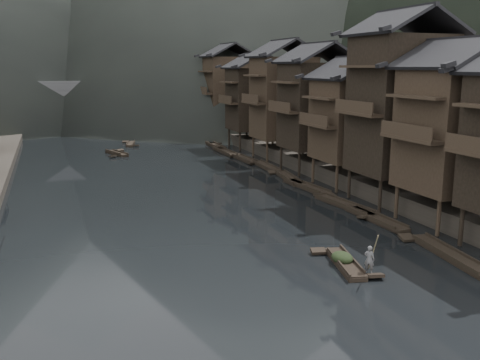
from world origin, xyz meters
name	(u,v)px	position (x,y,z in m)	size (l,w,h in m)	color
water	(228,243)	(0.00, 0.00, 0.00)	(300.00, 300.00, 0.00)	black
right_bank	(360,136)	(35.00, 40.00, 0.90)	(40.00, 200.00, 1.80)	#2D2823
stilt_houses	(323,90)	(17.28, 19.56, 9.00)	(9.00, 67.60, 16.46)	black
moored_sampans	(273,172)	(12.15, 20.89, 0.20)	(2.70, 62.63, 0.47)	black
midriver_boats	(124,148)	(-1.05, 43.81, 0.20)	(5.35, 13.79, 0.44)	black
stone_bridge	(108,101)	(0.00, 72.00, 5.11)	(40.00, 6.00, 9.00)	#4C4C4F
hero_sampan	(345,263)	(5.18, -6.29, 0.20)	(2.21, 5.45, 0.44)	black
cargo_heap	(342,252)	(5.13, -6.05, 0.80)	(1.19, 1.55, 0.71)	black
boatman	(369,255)	(5.61, -8.13, 1.24)	(0.58, 0.38, 1.60)	#5D5D5F
bamboo_pole	(375,215)	(5.81, -8.13, 3.56)	(0.06, 0.06, 3.98)	#8C7A51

